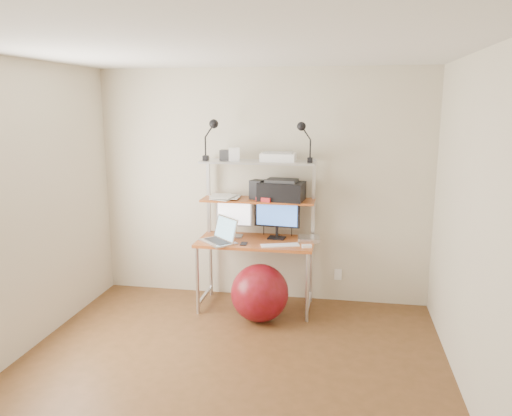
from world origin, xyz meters
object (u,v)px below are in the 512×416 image
(monitor_black, at_px, (277,216))
(exercise_ball, at_px, (260,293))
(laptop, at_px, (222,237))
(monitor_silver, at_px, (234,215))
(printer, at_px, (282,190))

(monitor_black, bearing_deg, exercise_ball, -98.10)
(monitor_black, xyz_separation_m, laptop, (-0.54, -0.24, -0.19))
(monitor_silver, relative_size, exercise_ball, 0.75)
(exercise_ball, bearing_deg, monitor_silver, 129.04)
(exercise_ball, bearing_deg, laptop, 156.37)
(monitor_silver, xyz_separation_m, exercise_ball, (0.35, -0.43, -0.68))
(monitor_silver, bearing_deg, exercise_ball, -53.87)
(monitor_silver, bearing_deg, laptop, -111.42)
(printer, bearing_deg, monitor_black, -176.25)
(laptop, xyz_separation_m, exercise_ball, (0.43, -0.19, -0.51))
(monitor_black, height_order, printer, printer)
(monitor_silver, height_order, printer, printer)
(monitor_black, height_order, laptop, monitor_black)
(monitor_silver, bearing_deg, printer, -2.78)
(monitor_silver, distance_m, laptop, 0.31)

